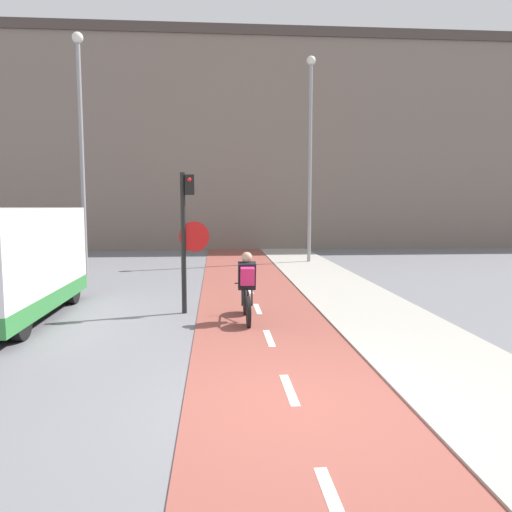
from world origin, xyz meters
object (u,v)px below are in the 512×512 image
at_px(street_lamp_far, 81,132).
at_px(traffic_light_pole, 187,227).
at_px(street_lamp_sidewalk, 310,141).
at_px(van, 3,266).
at_px(cyclist_near, 247,288).

bearing_deg(street_lamp_far, traffic_light_pole, -58.73).
bearing_deg(traffic_light_pole, street_lamp_sidewalk, 64.08).
xyz_separation_m(street_lamp_sidewalk, van, (-8.25, -9.51, -3.76)).
height_order(street_lamp_sidewalk, cyclist_near, street_lamp_sidewalk).
relative_size(traffic_light_pole, cyclist_near, 1.76).
height_order(traffic_light_pole, street_lamp_sidewalk, street_lamp_sidewalk).
distance_m(traffic_light_pole, street_lamp_far, 7.90).
distance_m(street_lamp_far, street_lamp_sidewalk, 8.75).
distance_m(cyclist_near, van, 5.11).
bearing_deg(van, street_lamp_sidewalk, 49.06).
height_order(street_lamp_far, van, street_lamp_far).
bearing_deg(street_lamp_far, street_lamp_sidewalk, 19.05).
bearing_deg(van, cyclist_near, -6.09).
relative_size(traffic_light_pole, street_lamp_far, 0.39).
distance_m(street_lamp_sidewalk, van, 13.14).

